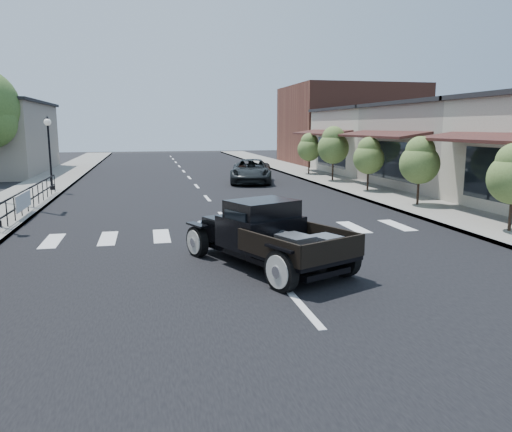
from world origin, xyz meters
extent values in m
plane|color=black|center=(0.00, 0.00, 0.00)|extent=(120.00, 120.00, 0.00)
cube|color=black|center=(0.00, 15.00, 0.01)|extent=(14.00, 80.00, 0.02)
cube|color=gray|center=(-8.50, 15.00, 0.07)|extent=(3.00, 80.00, 0.15)
cube|color=gray|center=(8.50, 15.00, 0.07)|extent=(3.00, 80.00, 0.15)
cube|color=#A5998B|center=(15.00, 13.00, 2.25)|extent=(10.00, 9.00, 4.50)
cube|color=beige|center=(15.00, 22.00, 2.25)|extent=(10.00, 9.00, 4.50)
cube|color=brown|center=(15.50, 32.00, 3.50)|extent=(11.00, 10.00, 7.00)
imported|color=black|center=(3.42, 18.06, 0.71)|extent=(3.44, 5.51, 1.42)
camera|label=1|loc=(-2.78, -11.43, 3.37)|focal=35.00mm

